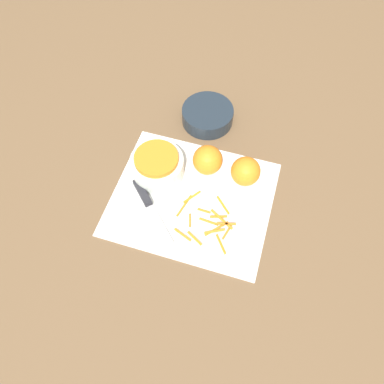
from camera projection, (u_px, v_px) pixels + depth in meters
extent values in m
plane|color=brown|center=(192.00, 199.00, 1.00)|extent=(4.00, 4.00, 0.00)
cube|color=silver|center=(192.00, 198.00, 1.00)|extent=(0.42, 0.35, 0.01)
cylinder|color=silver|center=(157.00, 166.00, 1.01)|extent=(0.14, 0.14, 0.06)
cylinder|color=orange|center=(156.00, 159.00, 0.98)|extent=(0.12, 0.12, 0.02)
cylinder|color=#1E2833|center=(208.00, 115.00, 1.12)|extent=(0.15, 0.15, 0.05)
cube|color=#232328|center=(142.00, 193.00, 0.99)|extent=(0.07, 0.07, 0.02)
cube|color=#B2B2B7|center=(160.00, 225.00, 0.95)|extent=(0.10, 0.10, 0.00)
sphere|color=orange|center=(246.00, 171.00, 0.99)|extent=(0.08, 0.08, 0.08)
sphere|color=orange|center=(208.00, 160.00, 1.01)|extent=(0.08, 0.08, 0.08)
cube|color=orange|center=(204.00, 211.00, 0.97)|extent=(0.04, 0.01, 0.00)
cube|color=orange|center=(222.00, 219.00, 0.95)|extent=(0.07, 0.04, 0.00)
cube|color=orange|center=(228.00, 231.00, 0.94)|extent=(0.02, 0.05, 0.00)
cube|color=orange|center=(221.00, 244.00, 0.92)|extent=(0.04, 0.05, 0.00)
cube|color=orange|center=(183.00, 235.00, 0.93)|extent=(0.05, 0.02, 0.00)
cube|color=orange|center=(191.00, 196.00, 0.99)|extent=(0.04, 0.05, 0.00)
cube|color=orange|center=(209.00, 222.00, 0.96)|extent=(0.05, 0.01, 0.00)
cube|color=orange|center=(184.00, 206.00, 0.98)|extent=(0.02, 0.07, 0.00)
cube|color=orange|center=(219.00, 217.00, 0.96)|extent=(0.04, 0.02, 0.00)
cube|color=orange|center=(217.00, 229.00, 0.95)|extent=(0.05, 0.06, 0.00)
cube|color=orange|center=(226.00, 224.00, 0.95)|extent=(0.05, 0.02, 0.00)
cube|color=orange|center=(223.00, 204.00, 0.98)|extent=(0.05, 0.05, 0.00)
cube|color=orange|center=(215.00, 231.00, 0.94)|extent=(0.05, 0.03, 0.00)
cube|color=orange|center=(190.00, 220.00, 0.95)|extent=(0.02, 0.04, 0.00)
cube|color=orange|center=(195.00, 238.00, 0.93)|extent=(0.05, 0.03, 0.00)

